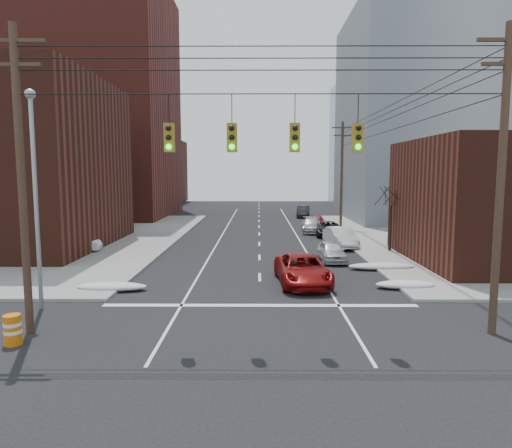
{
  "coord_description": "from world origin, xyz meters",
  "views": [
    {
      "loc": [
        -0.07,
        -13.22,
        5.9
      ],
      "look_at": [
        -0.21,
        12.22,
        3.0
      ],
      "focal_mm": 32.0,
      "sensor_mm": 36.0,
      "label": 1
    }
  ],
  "objects_px": {
    "parked_car_f": "(303,211)",
    "lot_car_b": "(72,234)",
    "parked_car_d": "(312,225)",
    "parked_car_a": "(332,251)",
    "parked_car_b": "(340,237)",
    "lot_car_d": "(47,235)",
    "red_pickup": "(302,270)",
    "lot_car_c": "(7,243)",
    "parked_car_e": "(317,220)",
    "construction_barrel": "(13,329)",
    "lot_car_a": "(73,243)",
    "parked_car_c": "(328,229)"
  },
  "relations": [
    {
      "from": "parked_car_b",
      "to": "parked_car_e",
      "type": "bearing_deg",
      "value": 82.95
    },
    {
      "from": "parked_car_a",
      "to": "lot_car_d",
      "type": "bearing_deg",
      "value": 160.59
    },
    {
      "from": "parked_car_d",
      "to": "lot_car_a",
      "type": "distance_m",
      "value": 22.17
    },
    {
      "from": "parked_car_f",
      "to": "lot_car_b",
      "type": "xyz_separation_m",
      "value": [
        -21.35,
        -22.46,
        0.04
      ]
    },
    {
      "from": "red_pickup",
      "to": "parked_car_d",
      "type": "bearing_deg",
      "value": 78.01
    },
    {
      "from": "parked_car_d",
      "to": "construction_barrel",
      "type": "distance_m",
      "value": 32.45
    },
    {
      "from": "parked_car_a",
      "to": "parked_car_e",
      "type": "distance_m",
      "value": 20.12
    },
    {
      "from": "lot_car_a",
      "to": "lot_car_b",
      "type": "distance_m",
      "value": 5.12
    },
    {
      "from": "parked_car_a",
      "to": "lot_car_d",
      "type": "xyz_separation_m",
      "value": [
        -22.32,
        7.19,
        0.12
      ]
    },
    {
      "from": "parked_car_c",
      "to": "construction_barrel",
      "type": "bearing_deg",
      "value": -113.41
    },
    {
      "from": "parked_car_b",
      "to": "parked_car_d",
      "type": "distance_m",
      "value": 8.98
    },
    {
      "from": "parked_car_a",
      "to": "parked_car_c",
      "type": "bearing_deg",
      "value": 80.95
    },
    {
      "from": "parked_car_b",
      "to": "lot_car_d",
      "type": "xyz_separation_m",
      "value": [
        -23.92,
        1.48,
        0.0
      ]
    },
    {
      "from": "lot_car_c",
      "to": "red_pickup",
      "type": "bearing_deg",
      "value": -110.77
    },
    {
      "from": "parked_car_e",
      "to": "construction_barrel",
      "type": "relative_size",
      "value": 3.53
    },
    {
      "from": "parked_car_d",
      "to": "parked_car_a",
      "type": "bearing_deg",
      "value": -87.58
    },
    {
      "from": "lot_car_d",
      "to": "parked_car_a",
      "type": "bearing_deg",
      "value": -116.12
    },
    {
      "from": "parked_car_b",
      "to": "lot_car_d",
      "type": "relative_size",
      "value": 1.27
    },
    {
      "from": "red_pickup",
      "to": "lot_car_a",
      "type": "distance_m",
      "value": 18.13
    },
    {
      "from": "red_pickup",
      "to": "parked_car_a",
      "type": "xyz_separation_m",
      "value": [
        2.54,
        6.19,
        -0.1
      ]
    },
    {
      "from": "parked_car_c",
      "to": "construction_barrel",
      "type": "distance_m",
      "value": 30.8
    },
    {
      "from": "parked_car_e",
      "to": "lot_car_a",
      "type": "bearing_deg",
      "value": -138.24
    },
    {
      "from": "parked_car_a",
      "to": "lot_car_b",
      "type": "height_order",
      "value": "lot_car_b"
    },
    {
      "from": "parked_car_e",
      "to": "parked_car_f",
      "type": "xyz_separation_m",
      "value": [
        -0.57,
        9.85,
        0.13
      ]
    },
    {
      "from": "red_pickup",
      "to": "construction_barrel",
      "type": "relative_size",
      "value": 5.27
    },
    {
      "from": "parked_car_c",
      "to": "lot_car_d",
      "type": "relative_size",
      "value": 1.29
    },
    {
      "from": "lot_car_a",
      "to": "lot_car_c",
      "type": "height_order",
      "value": "lot_car_c"
    },
    {
      "from": "parked_car_a",
      "to": "parked_car_d",
      "type": "distance_m",
      "value": 14.62
    },
    {
      "from": "lot_car_d",
      "to": "construction_barrel",
      "type": "xyz_separation_m",
      "value": [
        9.02,
        -22.01,
        -0.25
      ]
    },
    {
      "from": "parked_car_a",
      "to": "parked_car_f",
      "type": "bearing_deg",
      "value": 86.48
    },
    {
      "from": "parked_car_e",
      "to": "lot_car_d",
      "type": "height_order",
      "value": "lot_car_d"
    },
    {
      "from": "red_pickup",
      "to": "lot_car_b",
      "type": "relative_size",
      "value": 1.19
    },
    {
      "from": "parked_car_b",
      "to": "lot_car_a",
      "type": "bearing_deg",
      "value": -178.49
    },
    {
      "from": "lot_car_c",
      "to": "lot_car_d",
      "type": "height_order",
      "value": "lot_car_c"
    },
    {
      "from": "parked_car_a",
      "to": "lot_car_c",
      "type": "height_order",
      "value": "lot_car_c"
    },
    {
      "from": "construction_barrel",
      "to": "parked_car_a",
      "type": "bearing_deg",
      "value": 48.08
    },
    {
      "from": "parked_car_b",
      "to": "lot_car_d",
      "type": "distance_m",
      "value": 23.97
    },
    {
      "from": "red_pickup",
      "to": "parked_car_b",
      "type": "relative_size",
      "value": 1.16
    },
    {
      "from": "lot_car_d",
      "to": "red_pickup",
      "type": "bearing_deg",
      "value": -132.33
    },
    {
      "from": "lot_car_d",
      "to": "lot_car_a",
      "type": "bearing_deg",
      "value": -146.6
    },
    {
      "from": "parked_car_a",
      "to": "lot_car_b",
      "type": "bearing_deg",
      "value": 158.34
    },
    {
      "from": "red_pickup",
      "to": "lot_car_c",
      "type": "height_order",
      "value": "lot_car_c"
    },
    {
      "from": "lot_car_a",
      "to": "lot_car_d",
      "type": "xyz_separation_m",
      "value": [
        -3.98,
        4.48,
        -0.0
      ]
    },
    {
      "from": "parked_car_d",
      "to": "lot_car_c",
      "type": "height_order",
      "value": "lot_car_c"
    },
    {
      "from": "parked_car_c",
      "to": "parked_car_d",
      "type": "distance_m",
      "value": 2.76
    },
    {
      "from": "parked_car_c",
      "to": "lot_car_c",
      "type": "relative_size",
      "value": 0.99
    },
    {
      "from": "parked_car_f",
      "to": "lot_car_d",
      "type": "distance_m",
      "value": 32.57
    },
    {
      "from": "parked_car_f",
      "to": "lot_car_b",
      "type": "height_order",
      "value": "parked_car_f"
    },
    {
      "from": "parked_car_b",
      "to": "lot_car_c",
      "type": "xyz_separation_m",
      "value": [
        -24.47,
        -3.5,
        0.07
      ]
    },
    {
      "from": "parked_car_c",
      "to": "lot_car_a",
      "type": "relative_size",
      "value": 1.24
    }
  ]
}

